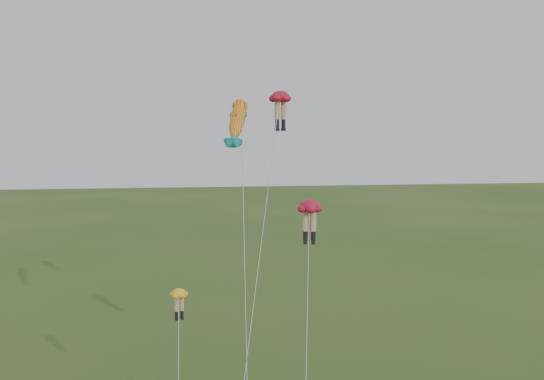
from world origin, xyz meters
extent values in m
ellipsoid|color=#BB1334|center=(2.48, 10.10, 18.41)|extent=(1.79, 1.79, 0.70)
cylinder|color=tan|center=(2.28, 10.03, 17.59)|extent=(0.31, 0.31, 1.07)
cylinder|color=black|center=(2.28, 10.03, 16.79)|extent=(0.24, 0.24, 0.53)
cube|color=black|center=(2.28, 10.03, 16.45)|extent=(0.27, 0.35, 0.15)
cylinder|color=tan|center=(2.68, 10.17, 17.59)|extent=(0.31, 0.31, 1.07)
cylinder|color=black|center=(2.68, 10.17, 16.79)|extent=(0.24, 0.24, 0.53)
cube|color=black|center=(2.68, 10.17, 16.45)|extent=(0.27, 0.35, 0.15)
cylinder|color=silver|center=(0.50, 4.46, 9.49)|extent=(4.01, 11.31, 18.55)
ellipsoid|color=#BB1334|center=(3.58, 6.57, 12.26)|extent=(1.80, 1.80, 0.72)
cylinder|color=tan|center=(3.36, 6.63, 11.41)|extent=(0.32, 0.32, 1.10)
cylinder|color=black|center=(3.36, 6.63, 10.58)|extent=(0.25, 0.25, 0.55)
cube|color=black|center=(3.36, 6.63, 10.23)|extent=(0.27, 0.36, 0.16)
cylinder|color=tan|center=(3.79, 6.51, 11.41)|extent=(0.32, 0.32, 1.10)
cylinder|color=black|center=(3.79, 6.51, 10.58)|extent=(0.25, 0.25, 0.55)
cube|color=black|center=(3.79, 6.51, 10.23)|extent=(0.27, 0.36, 0.16)
cylinder|color=silver|center=(2.71, 2.76, 6.41)|extent=(1.75, 7.65, 12.41)
ellipsoid|color=yellow|center=(-3.55, 3.95, 8.34)|extent=(1.20, 1.20, 0.47)
cylinder|color=tan|center=(-3.69, 3.90, 7.79)|extent=(0.21, 0.21, 0.71)
cylinder|color=black|center=(-3.69, 3.90, 7.26)|extent=(0.16, 0.16, 0.36)
cube|color=black|center=(-3.69, 3.90, 7.03)|extent=(0.18, 0.23, 0.10)
cylinder|color=tan|center=(-3.42, 4.00, 7.79)|extent=(0.21, 0.21, 0.71)
cylinder|color=black|center=(-3.42, 4.00, 7.26)|extent=(0.16, 0.16, 0.36)
cube|color=black|center=(-3.42, 4.00, 7.03)|extent=(0.18, 0.23, 0.10)
ellipsoid|color=gold|center=(-0.35, 6.81, 17.03)|extent=(1.63, 2.97, 2.77)
sphere|color=gold|center=(-0.35, 6.81, 17.03)|extent=(1.21, 1.47, 1.27)
cone|color=teal|center=(-0.35, 6.81, 17.03)|extent=(1.00, 1.34, 1.21)
cone|color=teal|center=(-0.35, 6.81, 17.03)|extent=(1.00, 1.34, 1.21)
cone|color=teal|center=(-0.35, 6.81, 17.03)|extent=(0.57, 0.75, 0.67)
cone|color=teal|center=(-0.35, 6.81, 17.03)|extent=(0.57, 0.75, 0.67)
cone|color=red|center=(-0.35, 6.81, 17.03)|extent=(0.60, 0.76, 0.67)
cylinder|color=silver|center=(-0.41, 3.26, 8.62)|extent=(0.16, 7.13, 16.82)
camera|label=1|loc=(-3.00, -25.86, 16.41)|focal=40.00mm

